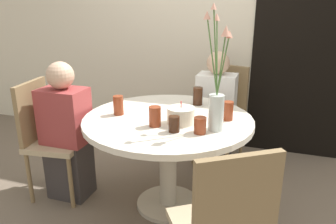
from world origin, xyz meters
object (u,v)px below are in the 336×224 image
object	(u,v)px
person_guest	(67,136)
person_boy	(216,114)
drink_glass_0	(174,124)
drink_glass_3	(228,111)
chair_left_flank	(223,108)
drink_glass_2	(198,96)
drink_glass_4	(155,116)
flower_vase	(217,95)
chair_near_front	(48,133)
drink_glass_5	(200,125)
birthday_cake	(181,115)
drink_glass_1	(118,105)
side_plate	(221,109)

from	to	relation	value
person_guest	person_boy	bearing A→B (deg)	41.19
drink_glass_0	drink_glass_3	distance (m)	0.43
person_boy	person_guest	distance (m)	1.31
chair_left_flank	drink_glass_3	xyz separation A→B (m)	(0.16, -0.84, 0.26)
drink_glass_2	person_guest	size ratio (longest dim) A/B	0.13
drink_glass_4	person_guest	size ratio (longest dim) A/B	0.12
flower_vase	person_boy	world-z (taller)	flower_vase
person_boy	person_guest	xyz separation A→B (m)	(-0.99, -0.86, 0.00)
chair_near_front	drink_glass_0	size ratio (longest dim) A/B	9.18
drink_glass_0	drink_glass_5	distance (m)	0.16
birthday_cake	drink_glass_0	distance (m)	0.16
birthday_cake	drink_glass_4	distance (m)	0.18
chair_near_front	birthday_cake	xyz separation A→B (m)	(1.06, 0.04, 0.25)
drink_glass_5	drink_glass_0	bearing A→B (deg)	-171.16
chair_near_front	person_guest	distance (m)	0.16
drink_glass_0	person_guest	world-z (taller)	person_guest
flower_vase	drink_glass_0	world-z (taller)	flower_vase
flower_vase	drink_glass_2	world-z (taller)	flower_vase
drink_glass_1	person_boy	distance (m)	1.03
flower_vase	drink_glass_5	distance (m)	0.21
drink_glass_3	person_guest	size ratio (longest dim) A/B	0.12
drink_glass_4	drink_glass_0	bearing A→B (deg)	-19.95
chair_left_flank	birthday_cake	size ratio (longest dim) A/B	5.02
birthday_cake	drink_glass_5	xyz separation A→B (m)	(0.16, -0.13, -0.00)
drink_glass_0	drink_glass_3	xyz separation A→B (m)	(0.28, 0.32, 0.01)
drink_glass_3	person_boy	bearing A→B (deg)	106.38
birthday_cake	drink_glass_2	distance (m)	0.44
drink_glass_3	drink_glass_5	size ratio (longest dim) A/B	1.26
chair_near_front	person_guest	bearing A→B (deg)	-90.00
drink_glass_1	chair_left_flank	bearing A→B (deg)	58.23
chair_near_front	drink_glass_3	size ratio (longest dim) A/B	7.09
person_boy	birthday_cake	bearing A→B (deg)	-95.70
drink_glass_0	drink_glass_4	size ratio (longest dim) A/B	0.76
birthday_cake	person_guest	size ratio (longest dim) A/B	0.17
drink_glass_1	drink_glass_5	world-z (taller)	drink_glass_1
side_plate	drink_glass_5	world-z (taller)	drink_glass_5
side_plate	drink_glass_4	bearing A→B (deg)	-126.43
chair_left_flank	person_boy	world-z (taller)	person_boy
drink_glass_0	birthday_cake	bearing A→B (deg)	90.51
drink_glass_3	person_boy	xyz separation A→B (m)	(-0.20, 0.68, -0.27)
drink_glass_0	drink_glass_4	bearing A→B (deg)	160.05
chair_left_flank	drink_glass_5	xyz separation A→B (m)	(0.03, -1.13, 0.24)
chair_left_flank	person_guest	xyz separation A→B (m)	(-1.03, -1.02, -0.01)
chair_near_front	person_boy	xyz separation A→B (m)	(1.15, 0.88, -0.01)
side_plate	person_boy	bearing A→B (deg)	104.39
drink_glass_3	drink_glass_4	world-z (taller)	drink_glass_4
chair_left_flank	drink_glass_2	world-z (taller)	chair_left_flank
chair_left_flank	drink_glass_1	xyz separation A→B (m)	(-0.60, -0.97, 0.26)
flower_vase	drink_glass_3	distance (m)	0.26
person_guest	birthday_cake	bearing A→B (deg)	1.10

